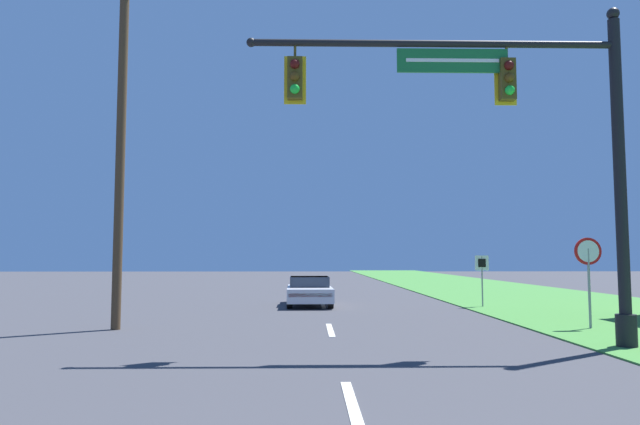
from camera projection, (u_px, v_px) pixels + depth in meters
name	position (u px, v px, depth m)	size (l,w,h in m)	color
grass_verge_right	(507.00, 293.00, 31.79)	(10.00, 110.00, 0.04)	#428438
road_center_line	(323.00, 305.00, 23.61)	(0.16, 34.80, 0.01)	silver
signal_mast	(527.00, 138.00, 12.82)	(8.63, 0.47, 7.68)	black
car_ahead	(309.00, 291.00, 23.73)	(1.91, 4.30, 1.19)	black
stop_sign	(588.00, 262.00, 15.87)	(0.76, 0.07, 2.50)	gray
route_sign_post	(482.00, 269.00, 22.88)	(0.55, 0.06, 2.03)	gray
utility_pole_near	(121.00, 132.00, 16.19)	(1.80, 0.26, 10.76)	#4C3823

